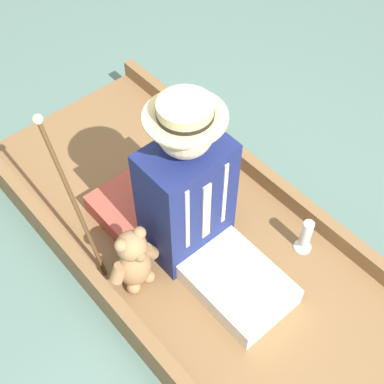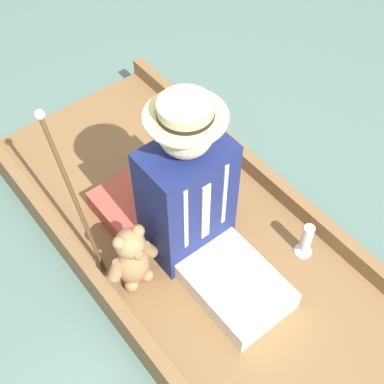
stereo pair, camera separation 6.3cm
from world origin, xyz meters
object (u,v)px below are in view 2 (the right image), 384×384
object	(u,v)px
teddy_bear	(133,259)
wine_glass	(307,239)
seated_person	(196,205)
walking_cane	(69,186)

from	to	relation	value
teddy_bear	wine_glass	distance (m)	0.83
seated_person	teddy_bear	distance (m)	0.38
wine_glass	walking_cane	distance (m)	1.14
wine_glass	seated_person	bearing A→B (deg)	-39.82
teddy_bear	wine_glass	xyz separation A→B (m)	(-0.73, 0.39, -0.07)
wine_glass	teddy_bear	bearing A→B (deg)	-28.03
seated_person	wine_glass	size ratio (longest dim) A/B	4.51
wine_glass	walking_cane	bearing A→B (deg)	-39.42
seated_person	teddy_bear	bearing A→B (deg)	-7.06
seated_person	walking_cane	xyz separation A→B (m)	(0.42, -0.34, 0.13)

